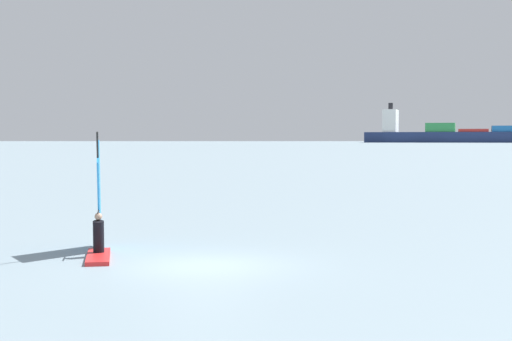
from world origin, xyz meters
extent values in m
plane|color=gray|center=(0.00, 0.00, 0.00)|extent=(4000.00, 4000.00, 0.00)
cube|color=red|center=(-3.32, 0.53, 0.06)|extent=(1.62, 2.74, 0.12)
cylinder|color=black|center=(-3.61, 1.23, 1.88)|extent=(0.72, 1.66, 3.54)
cube|color=#268CD8|center=(-3.83, 1.78, 1.60)|extent=(1.09, 2.58, 3.61)
cylinder|color=black|center=(-3.56, 1.11, 1.32)|extent=(0.59, 1.37, 0.04)
cylinder|color=black|center=(-3.45, 0.85, 0.59)|extent=(0.48, 0.56, 0.98)
sphere|color=tan|center=(-3.45, 0.85, 1.18)|extent=(0.22, 0.22, 0.22)
cube|color=navy|center=(53.72, 648.68, 4.54)|extent=(178.93, 43.72, 9.09)
cube|color=silver|center=(-13.42, 653.62, 19.04)|extent=(13.68, 28.88, 19.90)
cylinder|color=black|center=(-13.42, 653.62, 31.99)|extent=(4.00, 4.00, 6.00)
cube|color=#2D8C47|center=(29.56, 650.46, 12.99)|extent=(26.68, 29.48, 7.80)
cube|color=red|center=(56.94, 648.45, 10.39)|extent=(26.68, 29.48, 2.60)
cube|color=#1E66AD|center=(84.33, 646.44, 11.69)|extent=(26.68, 29.48, 5.20)
camera|label=1|loc=(5.48, -19.42, 3.45)|focal=52.46mm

